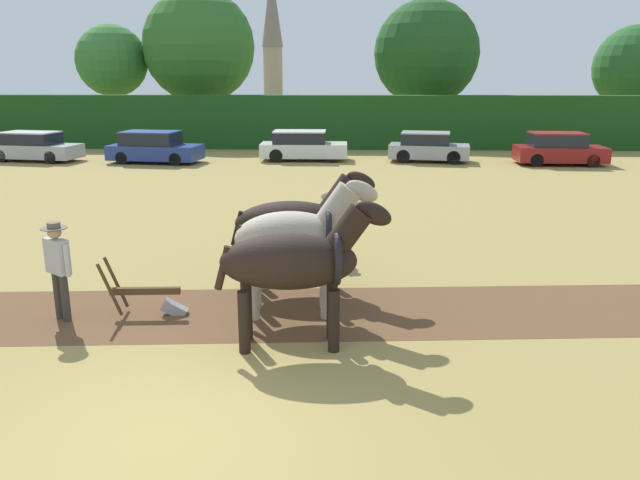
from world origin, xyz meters
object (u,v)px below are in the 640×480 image
at_px(tree_center, 426,53).
at_px(tree_center_right, 636,68).
at_px(draft_horse_lead_right, 296,238).
at_px(parked_car_right, 428,147).
at_px(plow, 152,298).
at_px(parked_car_center_right, 303,146).
at_px(draft_horse_lead_left, 296,262).
at_px(farmer_at_plow, 58,263).
at_px(tree_left, 112,61).
at_px(parked_car_center, 154,148).
at_px(draft_horse_trail_left, 297,223).
at_px(tree_center_left, 199,47).
at_px(farmer_beside_team, 325,220).
at_px(parked_car_center_left, 34,147).
at_px(parked_car_far_right, 559,149).
at_px(church_spire, 272,36).

bearing_deg(tree_center, tree_center_right, -0.88).
distance_m(draft_horse_lead_right, parked_car_right, 20.76).
bearing_deg(draft_horse_lead_right, tree_center_right, 53.97).
height_order(plow, parked_car_center_right, parked_car_center_right).
xyz_separation_m(draft_horse_lead_left, farmer_at_plow, (-4.17, 0.92, -0.35)).
distance_m(tree_left, plow, 33.45).
bearing_deg(plow, parked_car_center_right, 82.04).
bearing_deg(parked_car_center, draft_horse_trail_left, -57.60).
distance_m(tree_center_left, draft_horse_lead_left, 33.86).
xyz_separation_m(tree_center_left, draft_horse_lead_left, (8.50, -32.47, -4.46)).
relative_size(tree_center_right, farmer_beside_team, 4.57).
xyz_separation_m(tree_center_right, parked_car_center_left, (-33.59, -10.97, -3.84)).
bearing_deg(parked_car_right, draft_horse_lead_right, -94.50).
relative_size(tree_center_right, draft_horse_trail_left, 2.46).
height_order(tree_center_left, parked_car_center_right, tree_center_left).
relative_size(draft_horse_lead_left, draft_horse_trail_left, 0.96).
xyz_separation_m(draft_horse_lead_left, parked_car_center_left, (-14.42, 21.11, -0.70)).
relative_size(tree_center, parked_car_far_right, 2.11).
bearing_deg(parked_car_far_right, parked_car_right, 174.39).
xyz_separation_m(tree_center_right, parked_car_center, (-27.50, -11.38, -3.81)).
distance_m(plow, parked_car_center, 20.30).
relative_size(farmer_at_plow, parked_car_center_right, 0.41).
distance_m(tree_center_left, plow, 32.28).
distance_m(church_spire, draft_horse_trail_left, 63.59).
bearing_deg(tree_left, parked_car_center, -63.16).
height_order(tree_left, parked_car_center_left, tree_left).
xyz_separation_m(plow, parked_car_far_right, (13.63, 19.46, 0.41)).
distance_m(tree_left, tree_center_right, 33.36).
distance_m(farmer_at_plow, parked_car_far_right, 24.87).
distance_m(tree_left, draft_horse_lead_left, 35.43).
bearing_deg(parked_car_center_left, tree_center, 38.66).
bearing_deg(draft_horse_trail_left, parked_car_right, 70.86).
relative_size(tree_center_right, parked_car_far_right, 1.72).
bearing_deg(parked_car_center, tree_center_right, 30.44).
bearing_deg(church_spire, parked_car_far_right, -67.89).
height_order(tree_center_right, parked_car_center, tree_center_right).
relative_size(draft_horse_lead_right, farmer_at_plow, 1.52).
xyz_separation_m(tree_left, draft_horse_trail_left, (14.01, -29.51, -3.61)).
relative_size(tree_center_right, plow, 4.72).
xyz_separation_m(farmer_beside_team, parked_car_center_right, (-1.55, 16.83, -0.19)).
height_order(draft_horse_lead_left, farmer_beside_team, draft_horse_lead_left).
height_order(tree_center, tree_center_right, tree_center).
bearing_deg(draft_horse_trail_left, tree_left, 111.47).
bearing_deg(plow, draft_horse_lead_left, -28.19).
height_order(parked_car_center, parked_car_center_right, parked_car_center).
xyz_separation_m(tree_center_right, draft_horse_lead_right, (-19.26, -30.69, -3.12)).
relative_size(tree_center, parked_car_center, 1.92).
xyz_separation_m(tree_center, parked_car_right, (-1.14, -10.77, -4.72)).
bearing_deg(parked_car_center_left, parked_car_right, 11.25).
height_order(draft_horse_lead_right, parked_car_far_right, draft_horse_lead_right).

